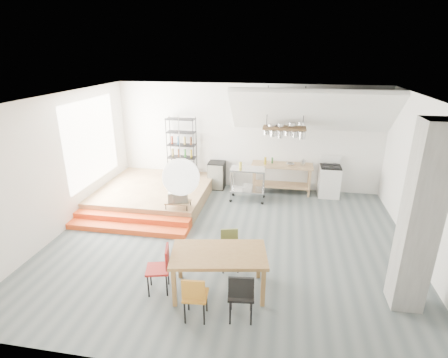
% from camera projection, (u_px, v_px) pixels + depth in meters
% --- Properties ---
extents(floor, '(8.00, 8.00, 0.00)m').
position_uv_depth(floor, '(229.00, 241.00, 7.98)').
color(floor, '#4F595B').
rests_on(floor, ground).
extents(wall_back, '(8.00, 0.04, 3.20)m').
position_uv_depth(wall_back, '(247.00, 137.00, 10.65)').
color(wall_back, silver).
rests_on(wall_back, ground).
extents(wall_left, '(0.04, 7.00, 3.20)m').
position_uv_depth(wall_left, '(58.00, 165.00, 8.07)').
color(wall_left, silver).
rests_on(wall_left, ground).
extents(wall_right, '(0.04, 7.00, 3.20)m').
position_uv_depth(wall_right, '(432.00, 188.00, 6.77)').
color(wall_right, silver).
rests_on(wall_right, ground).
extents(ceiling, '(8.00, 7.00, 0.02)m').
position_uv_depth(ceiling, '(229.00, 99.00, 6.86)').
color(ceiling, white).
rests_on(ceiling, wall_back).
extents(slope_ceiling, '(4.40, 1.44, 1.32)m').
position_uv_depth(slope_ceiling, '(312.00, 111.00, 9.47)').
color(slope_ceiling, white).
rests_on(slope_ceiling, wall_back).
extents(window_pane, '(0.02, 2.50, 2.20)m').
position_uv_depth(window_pane, '(92.00, 141.00, 9.38)').
color(window_pane, white).
rests_on(window_pane, wall_left).
extents(platform, '(3.00, 3.00, 0.40)m').
position_uv_depth(platform, '(155.00, 193.00, 10.16)').
color(platform, '#8E6947').
rests_on(platform, ground).
extents(step_lower, '(3.00, 0.35, 0.13)m').
position_uv_depth(step_lower, '(127.00, 229.00, 8.41)').
color(step_lower, '#EC4E1B').
rests_on(step_lower, ground).
extents(step_upper, '(3.00, 0.35, 0.27)m').
position_uv_depth(step_upper, '(132.00, 220.00, 8.71)').
color(step_upper, '#EC4E1B').
rests_on(step_upper, ground).
extents(concrete_column, '(0.50, 0.50, 3.20)m').
position_uv_depth(concrete_column, '(420.00, 220.00, 5.50)').
color(concrete_column, gray).
rests_on(concrete_column, ground).
extents(kitchen_counter, '(1.80, 0.60, 0.91)m').
position_uv_depth(kitchen_counter, '(282.00, 173.00, 10.49)').
color(kitchen_counter, '#8E6947').
rests_on(kitchen_counter, ground).
extents(stove, '(0.60, 0.60, 1.18)m').
position_uv_depth(stove, '(329.00, 181.00, 10.31)').
color(stove, white).
rests_on(stove, ground).
extents(pot_rack, '(1.20, 0.50, 1.43)m').
position_uv_depth(pot_rack, '(285.00, 131.00, 9.80)').
color(pot_rack, '#412D1A').
rests_on(pot_rack, ceiling).
extents(wire_shelving, '(0.88, 0.38, 1.80)m').
position_uv_depth(wire_shelving, '(182.00, 146.00, 10.79)').
color(wire_shelving, black).
rests_on(wire_shelving, platform).
extents(microwave_shelf, '(0.60, 0.40, 0.16)m').
position_uv_depth(microwave_shelf, '(178.00, 202.00, 8.71)').
color(microwave_shelf, '#8E6947').
rests_on(microwave_shelf, platform).
extents(paper_lantern, '(0.60, 0.60, 0.60)m').
position_uv_depth(paper_lantern, '(181.00, 177.00, 5.59)').
color(paper_lantern, white).
rests_on(paper_lantern, ceiling).
extents(dining_table, '(1.80, 1.21, 0.79)m').
position_uv_depth(dining_table, '(219.00, 257.00, 6.11)').
color(dining_table, brown).
rests_on(dining_table, ground).
extents(chair_mustard, '(0.41, 0.41, 0.84)m').
position_uv_depth(chair_mustard, '(195.00, 295.00, 5.49)').
color(chair_mustard, '#B3721E').
rests_on(chair_mustard, ground).
extents(chair_black, '(0.46, 0.46, 0.91)m').
position_uv_depth(chair_black, '(241.00, 293.00, 5.47)').
color(chair_black, black).
rests_on(chair_black, ground).
extents(chair_olive, '(0.45, 0.45, 0.80)m').
position_uv_depth(chair_olive, '(230.00, 246.00, 6.89)').
color(chair_olive, olive).
rests_on(chair_olive, ground).
extents(chair_red, '(0.49, 0.49, 0.88)m').
position_uv_depth(chair_red, '(162.00, 265.00, 6.18)').
color(chair_red, '#A11917').
rests_on(chair_red, ground).
extents(rolling_cart, '(0.99, 0.56, 0.97)m').
position_uv_depth(rolling_cart, '(248.00, 180.00, 9.96)').
color(rolling_cart, silver).
rests_on(rolling_cart, ground).
extents(mini_fridge, '(0.50, 0.50, 0.85)m').
position_uv_depth(mini_fridge, '(217.00, 175.00, 10.93)').
color(mini_fridge, black).
rests_on(mini_fridge, ground).
extents(microwave, '(0.56, 0.45, 0.27)m').
position_uv_depth(microwave, '(178.00, 196.00, 8.65)').
color(microwave, beige).
rests_on(microwave, microwave_shelf).
extents(bowl, '(0.27, 0.27, 0.06)m').
position_uv_depth(bowl, '(290.00, 164.00, 10.29)').
color(bowl, silver).
rests_on(bowl, kitchen_counter).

